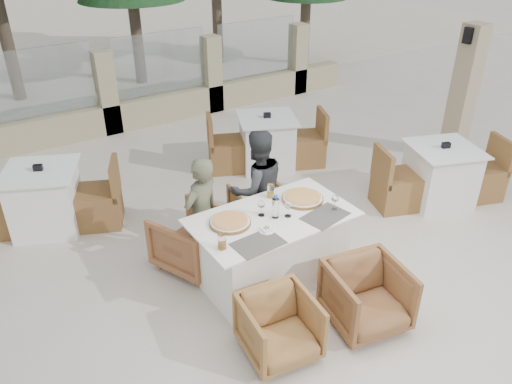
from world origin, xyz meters
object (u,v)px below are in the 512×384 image
diner_right (257,189)px  olive_dish (267,229)px  armchair_near_right (367,296)px  bg_table_a (46,199)px  bg_table_c (440,175)px  water_bottle (275,206)px  wine_glass_centre (261,207)px  beer_glass_left (222,241)px  dining_table (272,248)px  wine_glass_near (288,208)px  pizza_left (230,222)px  bg_table_b (267,142)px  pizza_right (303,198)px  armchair_near_left (279,327)px  armchair_far_right (259,208)px  wine_glass_corner (335,201)px  diner_left (202,215)px  beer_glass_right (271,191)px  armchair_far_left (192,239)px

diner_right → olive_dish: bearing=68.9°
armchair_near_right → bg_table_a: (-2.06, 3.26, 0.07)m
olive_dish → bg_table_c: bearing=6.2°
water_bottle → wine_glass_centre: size_ratio=1.33×
beer_glass_left → diner_right: (0.92, 0.85, -0.16)m
dining_table → wine_glass_near: (0.13, -0.08, 0.48)m
wine_glass_near → armchair_near_right: size_ratio=0.27×
dining_table → bg_table_a: bearing=126.7°
pizza_left → bg_table_b: pizza_left is taller
pizza_right → armchair_near_left: size_ratio=0.69×
armchair_near_left → armchair_far_right: bearing=69.3°
pizza_left → beer_glass_left: (-0.26, -0.30, 0.05)m
armchair_far_right → wine_glass_centre: bearing=65.5°
pizza_right → pizza_left: bearing=178.8°
wine_glass_near → armchair_near_left: size_ratio=0.30×
wine_glass_corner → armchair_far_right: bearing=98.7°
beer_glass_left → armchair_near_left: 0.88m
armchair_near_left → wine_glass_centre: bearing=72.7°
pizza_right → diner_right: (-0.19, 0.57, -0.11)m
armchair_near_right → pizza_left: bearing=136.7°
wine_glass_corner → bg_table_b: size_ratio=0.11×
armchair_near_left → beer_glass_left: bearing=111.4°
beer_glass_left → diner_left: (0.19, 0.77, -0.20)m
beer_glass_right → bg_table_a: 2.75m
beer_glass_left → armchair_far_left: bearing=83.0°
dining_table → armchair_far_right: size_ratio=2.65×
dining_table → pizza_left: 0.60m
wine_glass_centre → armchair_far_right: bearing=58.2°
bg_table_a → bg_table_b: 3.13m
olive_dish → diner_left: size_ratio=0.09×
armchair_near_right → diner_right: diner_right is taller
beer_glass_left → bg_table_a: size_ratio=0.09×
beer_glass_left → diner_left: bearing=76.0°
pizza_left → diner_left: bearing=97.8°
pizza_left → armchair_near_left: (-0.09, -0.96, -0.51)m
dining_table → wine_glass_near: 0.50m
armchair_near_right → bg_table_b: bearing=82.7°
olive_dish → diner_right: 0.95m
olive_dish → armchair_far_left: size_ratio=0.16×
bg_table_c → water_bottle: bearing=-156.2°
bg_table_c → bg_table_a: bearing=174.6°
water_bottle → beer_glass_right: water_bottle is taller
olive_dish → armchair_near_right: 1.10m
dining_table → wine_glass_corner: size_ratio=8.70×
water_bottle → bg_table_c: 2.77m
armchair_far_left → bg_table_c: 3.34m
armchair_far_right → wine_glass_corner: bearing=106.0°
bg_table_b → bg_table_c: (1.29, -2.09, 0.00)m
pizza_left → wine_glass_centre: (0.33, -0.03, 0.07)m
bg_table_a → beer_glass_right: bearing=-21.9°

